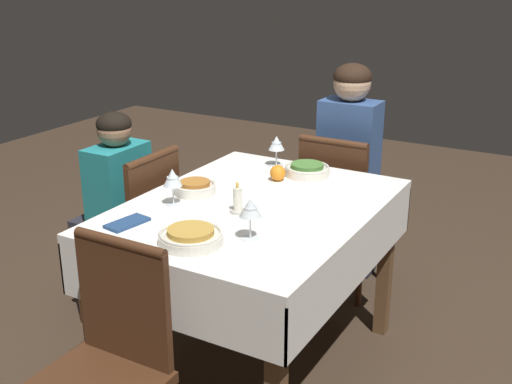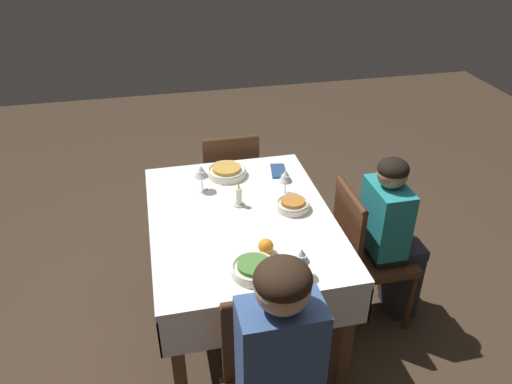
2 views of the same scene
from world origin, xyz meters
name	(u,v)px [view 1 (image 1 of 2)]	position (x,y,z in m)	size (l,w,h in m)	color
ground_plane	(254,365)	(0.00, 0.00, 0.00)	(8.00, 8.00, 0.00)	#3D2D21
dining_table	(254,227)	(0.00, 0.00, 0.67)	(1.23, 0.94, 0.77)	white
chair_east	(339,206)	(0.83, -0.04, 0.49)	(0.40, 0.39, 0.88)	#472816
chair_north	(137,229)	(0.07, 0.68, 0.49)	(0.39, 0.40, 0.88)	#472816
chair_west	(104,363)	(-0.83, 0.08, 0.49)	(0.40, 0.39, 0.88)	#472816
person_adult_denim	(351,163)	(0.98, -0.04, 0.69)	(0.34, 0.30, 1.22)	#282833
person_child_teal	(111,207)	(0.07, 0.84, 0.58)	(0.30, 0.33, 1.05)	#282833
bowl_east	(307,170)	(0.45, -0.03, 0.80)	(0.21, 0.21, 0.06)	silver
wine_glass_east	(276,144)	(0.51, 0.16, 0.88)	(0.08, 0.08, 0.15)	white
bowl_north	(195,187)	(-0.01, 0.28, 0.80)	(0.18, 0.18, 0.06)	silver
wine_glass_north	(173,179)	(-0.16, 0.28, 0.88)	(0.08, 0.08, 0.15)	white
bowl_west	(190,236)	(-0.44, 0.00, 0.80)	(0.23, 0.23, 0.06)	silver
wine_glass_west	(250,209)	(-0.31, -0.16, 0.89)	(0.08, 0.08, 0.15)	white
candle_centerpiece	(238,202)	(-0.11, 0.01, 0.82)	(0.06, 0.06, 0.13)	beige
orange_fruit	(278,173)	(0.32, 0.06, 0.81)	(0.07, 0.07, 0.07)	orange
napkin_red_folded	(127,223)	(-0.42, 0.31, 0.78)	(0.18, 0.11, 0.01)	navy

